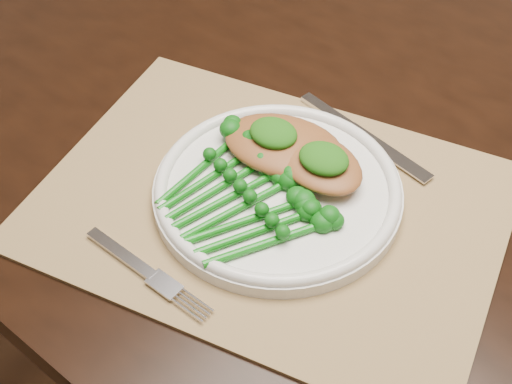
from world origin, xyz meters
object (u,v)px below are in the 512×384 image
Objects in this scene: dinner_plate at (278,189)px; broccolini_bundle at (230,205)px; chicken_fillet_left at (284,145)px; dining_table at (354,316)px; placemat at (270,205)px.

broccolini_bundle is at bearing -113.91° from dinner_plate.
dining_table is at bearing 41.93° from chicken_fillet_left.
broccolini_bundle is (-0.02, -0.06, 0.01)m from dinner_plate.
dining_table is at bearing 88.66° from broccolini_bundle.
placemat is at bearing -79.81° from chicken_fillet_left.
chicken_fillet_left is (-0.02, 0.05, 0.02)m from dinner_plate.
dinner_plate reaches higher than placemat.
dinner_plate is 1.94× the size of chicken_fillet_left.
chicken_fillet_left is at bearing 100.41° from placemat.
placemat is at bearing 80.64° from broccolini_bundle.
dinner_plate is (0.00, 0.01, 0.01)m from placemat.
broccolini_bundle is (-0.08, -0.20, 0.40)m from dining_table.
dining_table is 0.43m from chicken_fillet_left.
chicken_fillet_left is 0.10m from broccolini_bundle.
broccolini_bundle is at bearing -100.85° from chicken_fillet_left.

